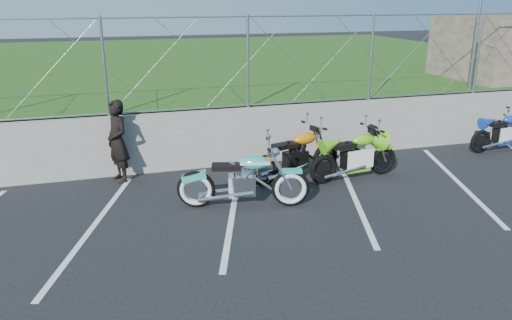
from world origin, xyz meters
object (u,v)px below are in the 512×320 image
object	(u,v)px
cruiser_turquoise	(245,182)
naked_orange	(298,157)
sportbike_blue	(504,133)
person_standing	(118,141)
sportbike_green	(356,157)

from	to	relation	value
cruiser_turquoise	naked_orange	bearing A→B (deg)	52.54
cruiser_turquoise	naked_orange	world-z (taller)	cruiser_turquoise
sportbike_blue	person_standing	world-z (taller)	person_standing
naked_orange	sportbike_green	xyz separation A→B (m)	(1.15, -0.37, -0.01)
sportbike_blue	naked_orange	bearing A→B (deg)	-177.85
naked_orange	person_standing	bearing A→B (deg)	150.05
naked_orange	sportbike_blue	world-z (taller)	naked_orange
naked_orange	sportbike_blue	xyz separation A→B (m)	(5.65, 0.43, -0.04)
cruiser_turquoise	person_standing	size ratio (longest dim) A/B	1.38
cruiser_turquoise	sportbike_blue	distance (m)	7.27
cruiser_turquoise	sportbike_green	size ratio (longest dim) A/B	1.12
sportbike_green	person_standing	xyz separation A→B (m)	(-4.72, 1.29, 0.38)
naked_orange	sportbike_green	distance (m)	1.21
naked_orange	sportbike_blue	distance (m)	5.67
cruiser_turquoise	sportbike_blue	world-z (taller)	cruiser_turquoise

